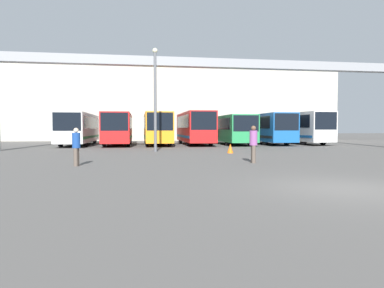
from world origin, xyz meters
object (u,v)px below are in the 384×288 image
at_px(pedestrian_near_center, 76,146).
at_px(pedestrian_mid_right, 253,143).
at_px(bus_slot_3, 194,126).
at_px(bus_slot_5, 265,127).
at_px(bus_slot_6, 300,126).
at_px(bus_slot_2, 157,127).
at_px(bus_slot_0, 79,127).
at_px(traffic_cone, 230,148).
at_px(bus_slot_1, 118,127).
at_px(bus_slot_4, 231,128).
at_px(lamp_post, 155,95).

height_order(pedestrian_near_center, pedestrian_mid_right, pedestrian_mid_right).
height_order(bus_slot_3, bus_slot_5, bus_slot_3).
relative_size(bus_slot_6, pedestrian_near_center, 6.14).
bearing_deg(bus_slot_2, bus_slot_0, -179.80).
relative_size(bus_slot_5, traffic_cone, 17.37).
xyz_separation_m(pedestrian_mid_right, traffic_cone, (0.62, 6.54, -0.63)).
bearing_deg(bus_slot_3, bus_slot_1, -179.65).
bearing_deg(bus_slot_0, bus_slot_6, -1.68).
distance_m(bus_slot_1, pedestrian_mid_right, 20.52).
distance_m(pedestrian_near_center, traffic_cone, 11.08).
bearing_deg(bus_slot_2, bus_slot_4, -5.56).
distance_m(bus_slot_2, bus_slot_5, 11.60).
height_order(bus_slot_1, pedestrian_mid_right, bus_slot_1).
bearing_deg(bus_slot_6, bus_slot_0, 178.32).
xyz_separation_m(bus_slot_2, lamp_post, (-0.64, -11.00, 2.22)).
bearing_deg(bus_slot_4, pedestrian_near_center, -122.72).
distance_m(bus_slot_1, pedestrian_near_center, 19.22).
distance_m(bus_slot_4, pedestrian_mid_right, 19.42).
relative_size(bus_slot_2, bus_slot_6, 1.14).
relative_size(bus_slot_6, lamp_post, 1.41).
bearing_deg(pedestrian_mid_right, bus_slot_3, -172.22).
distance_m(bus_slot_3, bus_slot_6, 11.59).
bearing_deg(pedestrian_near_center, bus_slot_2, -179.70).
bearing_deg(bus_slot_1, bus_slot_4, -0.43).
bearing_deg(bus_slot_6, bus_slot_1, 179.88).
xyz_separation_m(bus_slot_0, bus_slot_4, (15.46, -0.73, -0.08)).
distance_m(bus_slot_1, bus_slot_3, 7.73).
xyz_separation_m(bus_slot_1, bus_slot_5, (15.46, 0.38, 0.02)).
xyz_separation_m(bus_slot_0, pedestrian_mid_right, (11.40, -19.70, -0.84)).
xyz_separation_m(pedestrian_near_center, traffic_cone, (8.83, 6.67, -0.58)).
distance_m(bus_slot_2, bus_slot_6, 15.47).
height_order(pedestrian_near_center, traffic_cone, pedestrian_near_center).
distance_m(bus_slot_6, pedestrian_near_center, 27.70).
bearing_deg(bus_slot_1, bus_slot_2, 9.79).
xyz_separation_m(bus_slot_0, traffic_cone, (12.02, -13.16, -1.47)).
bearing_deg(bus_slot_6, pedestrian_near_center, -136.25).
distance_m(bus_slot_5, pedestrian_near_center, 25.37).
distance_m(bus_slot_0, pedestrian_near_center, 20.10).
height_order(bus_slot_3, bus_slot_4, bus_slot_3).
height_order(bus_slot_0, bus_slot_2, bus_slot_2).
distance_m(bus_slot_5, lamp_post, 16.41).
bearing_deg(bus_slot_6, bus_slot_5, 173.86).
bearing_deg(pedestrian_mid_right, pedestrian_near_center, -80.80).
relative_size(bus_slot_3, bus_slot_5, 0.94).
xyz_separation_m(bus_slot_1, bus_slot_2, (3.86, 0.67, 0.02)).
xyz_separation_m(bus_slot_1, pedestrian_mid_right, (7.54, -19.06, -0.84)).
bearing_deg(bus_slot_4, bus_slot_6, 0.34).
relative_size(bus_slot_5, lamp_post, 1.53).
xyz_separation_m(bus_slot_0, bus_slot_1, (3.86, -0.64, 0.01)).
height_order(pedestrian_mid_right, traffic_cone, pedestrian_mid_right).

